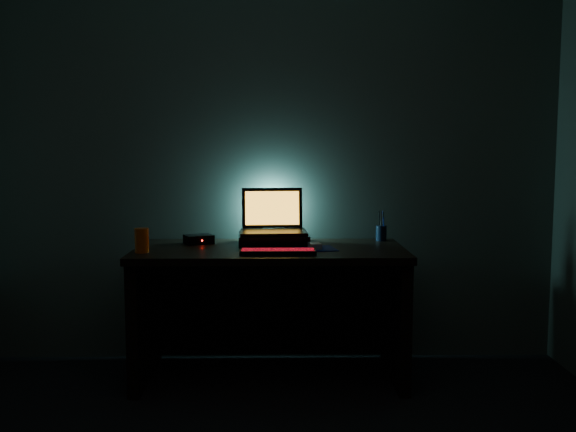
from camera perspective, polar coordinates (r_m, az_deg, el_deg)
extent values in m
cube|color=#4C5750|center=(3.92, -1.55, 5.28)|extent=(3.50, 0.00, 2.50)
cube|color=black|center=(3.59, -1.60, -3.15)|extent=(1.50, 0.70, 0.04)
cube|color=black|center=(3.74, -12.65, -8.77)|extent=(0.06, 0.64, 0.71)
cube|color=black|center=(3.72, 9.53, -8.78)|extent=(0.06, 0.64, 0.71)
cube|color=black|center=(3.99, -1.52, -7.71)|extent=(1.38, 0.02, 0.65)
cube|color=black|center=(3.71, -1.31, -2.05)|extent=(0.42, 0.32, 0.06)
cube|color=black|center=(3.71, -1.31, -1.45)|extent=(0.39, 0.28, 0.02)
cube|color=black|center=(3.82, -1.42, 0.72)|extent=(0.36, 0.07, 0.24)
cube|color=#FFA11A|center=(3.81, -1.41, 0.71)|extent=(0.32, 0.05, 0.20)
cube|color=black|center=(3.38, -0.90, -3.19)|extent=(0.40, 0.13, 0.02)
cube|color=red|center=(3.37, -0.90, -2.98)|extent=(0.38, 0.11, 0.00)
cube|color=navy|center=(3.54, 2.40, -2.92)|extent=(0.25, 0.24, 0.00)
cube|color=gray|center=(3.53, 2.40, -2.65)|extent=(0.08, 0.11, 0.03)
cylinder|color=black|center=(3.88, 8.29, -1.52)|extent=(0.07, 0.07, 0.09)
cylinder|color=#DB4E0B|center=(3.50, -12.87, -2.13)|extent=(0.10, 0.10, 0.13)
cube|color=black|center=(3.76, -7.94, -2.06)|extent=(0.19, 0.18, 0.05)
sphere|color=#FF0C07|center=(3.71, -7.64, -2.19)|extent=(0.01, 0.01, 0.01)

